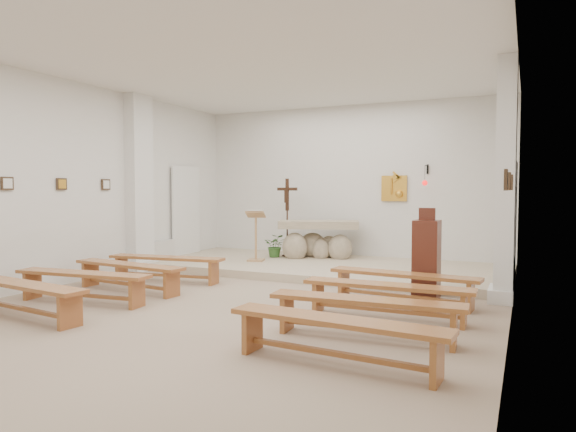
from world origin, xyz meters
The scene contains 31 objects.
ground centered at (0.00, 0.00, 0.00)m, with size 7.00×10.00×0.00m, color tan.
wall_left centered at (-3.49, 0.00, 1.75)m, with size 0.02×10.00×3.50m, color white.
wall_right centered at (3.49, 0.00, 1.75)m, with size 0.02×10.00×3.50m, color white.
wall_back centered at (0.00, 4.99, 1.75)m, with size 7.00×0.02×3.50m, color white.
ceiling centered at (0.00, 0.00, 3.49)m, with size 7.00×10.00×0.02m, color silver.
sanctuary_platform centered at (0.00, 3.50, 0.07)m, with size 6.98×3.00×0.15m, color #B5A58B.
pilaster_left centered at (-3.37, 2.00, 1.75)m, with size 0.26×0.55×3.50m, color white.
pilaster_right centered at (3.37, 2.00, 1.75)m, with size 0.26×0.55×3.50m, color white.
gold_wall_relief centered at (1.05, 4.96, 1.65)m, with size 0.55×0.04×0.55m, color gold.
sanctuary_lamp centered at (1.75, 4.71, 1.81)m, with size 0.11×0.36×0.44m.
station_frame_left_front centered at (-3.47, -0.80, 1.72)m, with size 0.03×0.20×0.20m, color #3A2919.
station_frame_left_mid centered at (-3.47, 0.20, 1.72)m, with size 0.03×0.20×0.20m, color #3A2919.
station_frame_left_rear centered at (-3.47, 1.20, 1.72)m, with size 0.03×0.20×0.20m, color #3A2919.
station_frame_right_front centered at (3.47, -0.80, 1.72)m, with size 0.03×0.20×0.20m, color #3A2919.
station_frame_right_mid centered at (3.47, 0.20, 1.72)m, with size 0.03×0.20×0.20m, color #3A2919.
station_frame_right_rear centered at (3.47, 1.20, 1.72)m, with size 0.03×0.20×0.20m, color #3A2919.
radiator_left centered at (-3.43, 2.70, 0.27)m, with size 0.10×0.85×0.52m, color silver.
radiator_right centered at (3.43, 2.70, 0.27)m, with size 0.10×0.85×0.52m, color silver.
altar centered at (-0.44, 4.26, 0.49)m, with size 1.83×1.18×0.88m.
lectern centered at (-1.40, 3.23, 0.68)m, with size 0.45×0.41×1.07m.
crucifix_stand centered at (-1.15, 4.21, 1.14)m, with size 0.52×0.23×1.72m.
potted_plant centered at (-1.30, 3.94, 0.40)m, with size 0.45×0.39×0.50m, color #2E5B24.
donation_pedestal centered at (2.33, 1.66, 0.60)m, with size 0.37×0.37×1.36m.
bench_left_front centered at (-2.09, 1.19, 0.34)m, with size 2.15×0.62×0.45m.
bench_right_front centered at (2.09, 1.19, 0.34)m, with size 2.15×0.53×0.45m.
bench_left_second centered at (-2.09, 0.25, 0.34)m, with size 2.15×0.53×0.45m.
bench_right_second centered at (2.09, 0.25, 0.34)m, with size 2.13×0.38×0.45m.
bench_left_third centered at (-2.09, -0.69, 0.34)m, with size 2.15×0.56×0.45m.
bench_right_third centered at (2.09, -0.69, 0.34)m, with size 2.14×0.47×0.45m.
bench_left_fourth centered at (-2.09, -1.63, 0.34)m, with size 2.15×0.57×0.45m.
bench_right_fourth centered at (2.09, -1.63, 0.34)m, with size 2.14×0.49×0.45m.
Camera 1 is at (3.65, -6.03, 1.63)m, focal length 32.00 mm.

